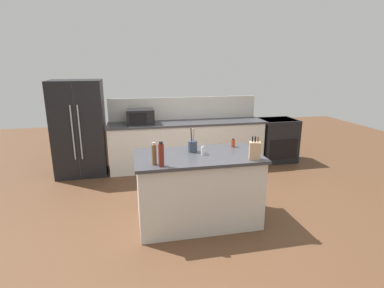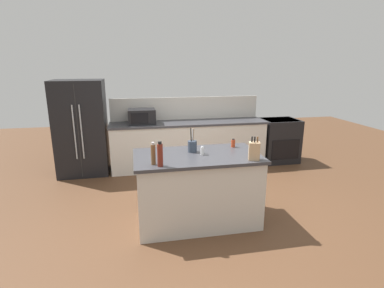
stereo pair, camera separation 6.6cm
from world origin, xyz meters
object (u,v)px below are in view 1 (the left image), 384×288
at_px(knife_block, 255,151).
at_px(vinegar_bottle, 161,155).
at_px(spice_jar_paprika, 233,143).
at_px(pepper_grinder, 154,154).
at_px(range_oven, 277,140).
at_px(microwave, 140,117).
at_px(salt_shaker, 203,151).
at_px(utensil_crock, 193,146).
at_px(refrigerator, 79,128).

distance_m(knife_block, vinegar_bottle, 1.14).
xyz_separation_m(spice_jar_paprika, pepper_grinder, (-1.15, -0.54, 0.07)).
bearing_deg(range_oven, knife_block, -123.09).
distance_m(microwave, salt_shaker, 2.32).
bearing_deg(utensil_crock, refrigerator, 129.29).
bearing_deg(spice_jar_paprika, knife_block, -84.01).
height_order(utensil_crock, vinegar_bottle, utensil_crock).
xyz_separation_m(range_oven, knife_block, (-1.65, -2.53, 0.59)).
relative_size(utensil_crock, vinegar_bottle, 1.09).
bearing_deg(knife_block, range_oven, 74.41).
height_order(range_oven, vinegar_bottle, vinegar_bottle).
bearing_deg(vinegar_bottle, knife_block, 0.95).
relative_size(utensil_crock, spice_jar_paprika, 2.69).
height_order(range_oven, salt_shaker, salt_shaker).
distance_m(knife_block, spice_jar_paprika, 0.60).
height_order(refrigerator, range_oven, refrigerator).
xyz_separation_m(microwave, pepper_grinder, (0.05, -2.47, -0.02)).
bearing_deg(utensil_crock, knife_block, -35.30).
height_order(knife_block, pepper_grinder, knife_block).
distance_m(spice_jar_paprika, vinegar_bottle, 1.24).
relative_size(range_oven, utensil_crock, 2.87).
bearing_deg(vinegar_bottle, spice_jar_paprika, 29.70).
distance_m(salt_shaker, pepper_grinder, 0.70).
xyz_separation_m(salt_shaker, vinegar_bottle, (-0.57, -0.34, 0.08)).
bearing_deg(salt_shaker, range_oven, 44.90).
relative_size(range_oven, salt_shaker, 8.03).
relative_size(refrigerator, utensil_crock, 5.57).
bearing_deg(knife_block, utensil_crock, 162.20).
height_order(utensil_crock, salt_shaker, utensil_crock).
bearing_deg(salt_shaker, knife_block, -29.21).
bearing_deg(refrigerator, spice_jar_paprika, -40.43).
relative_size(spice_jar_paprika, salt_shaker, 1.04).
bearing_deg(utensil_crock, spice_jar_paprika, 11.33).
distance_m(refrigerator, vinegar_bottle, 2.90).
xyz_separation_m(range_oven, utensil_crock, (-2.32, -2.06, 0.56)).
bearing_deg(range_oven, microwave, 180.00).
bearing_deg(refrigerator, salt_shaker, -51.14).
distance_m(knife_block, pepper_grinder, 1.21).
distance_m(range_oven, salt_shaker, 3.18).
xyz_separation_m(spice_jar_paprika, vinegar_bottle, (-1.08, -0.61, 0.08)).
relative_size(refrigerator, spice_jar_paprika, 15.01).
distance_m(microwave, knife_block, 2.83).
bearing_deg(range_oven, vinegar_bottle, -137.56).
bearing_deg(salt_shaker, pepper_grinder, -158.04).
distance_m(spice_jar_paprika, salt_shaker, 0.58).
bearing_deg(refrigerator, vinegar_bottle, -64.24).
xyz_separation_m(knife_block, spice_jar_paprika, (-0.06, 0.60, -0.06)).
height_order(refrigerator, microwave, refrigerator).
bearing_deg(microwave, range_oven, -0.00).
height_order(microwave, vinegar_bottle, vinegar_bottle).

